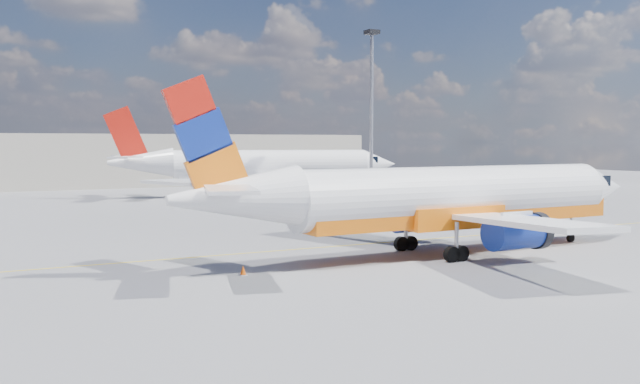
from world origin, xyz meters
name	(u,v)px	position (x,y,z in m)	size (l,w,h in m)	color
ground	(371,252)	(0.00, 0.00, 0.00)	(240.00, 240.00, 0.00)	#5D5D62
taxi_line	(347,245)	(0.00, 3.00, 0.01)	(70.00, 0.15, 0.01)	yellow
terminal_main	(148,160)	(5.00, 75.00, 4.00)	(70.00, 14.00, 8.00)	#A59D8E
main_jet	(443,199)	(3.20, -2.98, 3.38)	(33.49, 26.49, 10.15)	white
second_jet	(262,167)	(11.73, 44.92, 3.70)	(36.79, 28.18, 11.10)	white
gse_tug	(518,212)	(18.83, 7.33, 0.94)	(2.82, 1.76, 1.99)	black
traffic_cone	(243,270)	(-9.92, -3.68, 0.25)	(0.37, 0.37, 0.51)	white
floodlight_mast	(372,98)	(21.75, 35.24, 11.98)	(1.46, 1.46, 19.98)	#9999A1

